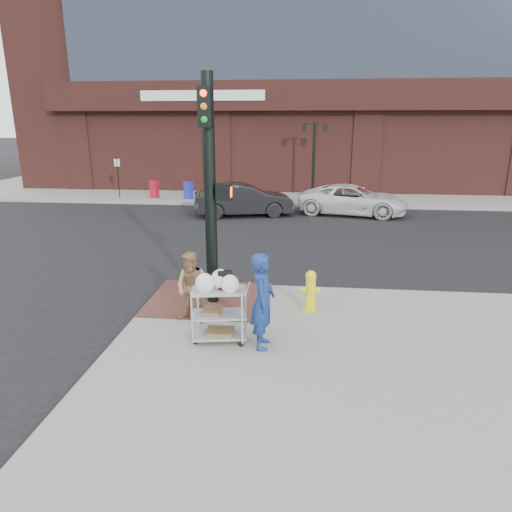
# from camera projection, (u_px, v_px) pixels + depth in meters

# --- Properties ---
(ground) EXTENTS (220.00, 220.00, 0.00)m
(ground) POSITION_uv_depth(u_px,v_px,m) (229.00, 322.00, 9.85)
(ground) COLOR black
(ground) RESTS_ON ground
(sidewalk_far) EXTENTS (65.00, 36.00, 0.15)m
(sidewalk_far) POSITION_uv_depth(u_px,v_px,m) (433.00, 171.00, 39.09)
(sidewalk_far) COLOR gray
(sidewalk_far) RESTS_ON ground
(brick_curb_ramp) EXTENTS (2.80, 2.40, 0.01)m
(brick_curb_ramp) POSITION_uv_depth(u_px,v_px,m) (210.00, 299.00, 10.73)
(brick_curb_ramp) COLOR brown
(brick_curb_ramp) RESTS_ON sidewalk_near
(lamp_post) EXTENTS (1.32, 0.22, 4.00)m
(lamp_post) POSITION_uv_depth(u_px,v_px,m) (314.00, 152.00, 24.17)
(lamp_post) COLOR black
(lamp_post) RESTS_ON sidewalk_far
(parking_sign) EXTENTS (0.05, 0.05, 2.20)m
(parking_sign) POSITION_uv_depth(u_px,v_px,m) (118.00, 178.00, 24.66)
(parking_sign) COLOR black
(parking_sign) RESTS_ON sidewalk_far
(traffic_signal_pole) EXTENTS (0.61, 0.51, 5.00)m
(traffic_signal_pole) POSITION_uv_depth(u_px,v_px,m) (211.00, 186.00, 9.83)
(traffic_signal_pole) COLOR black
(traffic_signal_pole) RESTS_ON sidewalk_near
(woman_blue) EXTENTS (0.44, 0.66, 1.80)m
(woman_blue) POSITION_uv_depth(u_px,v_px,m) (263.00, 301.00, 8.24)
(woman_blue) COLOR navy
(woman_blue) RESTS_ON sidewalk_near
(pedestrian_tan) EXTENTS (0.87, 0.77, 1.50)m
(pedestrian_tan) POSITION_uv_depth(u_px,v_px,m) (192.00, 288.00, 9.31)
(pedestrian_tan) COLOR #A1754C
(pedestrian_tan) RESTS_ON sidewalk_near
(sedan_dark) EXTENTS (4.73, 2.62, 1.48)m
(sedan_dark) POSITION_uv_depth(u_px,v_px,m) (244.00, 200.00, 20.79)
(sedan_dark) COLOR black
(sedan_dark) RESTS_ON ground
(minivan_white) EXTENTS (5.31, 3.25, 1.37)m
(minivan_white) POSITION_uv_depth(u_px,v_px,m) (353.00, 200.00, 21.10)
(minivan_white) COLOR silver
(minivan_white) RESTS_ON ground
(utility_cart) EXTENTS (1.07, 0.71, 1.38)m
(utility_cart) POSITION_uv_depth(u_px,v_px,m) (219.00, 310.00, 8.54)
(utility_cart) COLOR #9B9A9F
(utility_cart) RESTS_ON sidewalk_near
(fire_hydrant) EXTENTS (0.43, 0.30, 0.92)m
(fire_hydrant) POSITION_uv_depth(u_px,v_px,m) (310.00, 290.00, 9.98)
(fire_hydrant) COLOR yellow
(fire_hydrant) RESTS_ON sidewalk_near
(newsbox_red) EXTENTS (0.48, 0.45, 0.95)m
(newsbox_red) POSITION_uv_depth(u_px,v_px,m) (154.00, 189.00, 24.83)
(newsbox_red) COLOR maroon
(newsbox_red) RESTS_ON sidewalk_far
(newsbox_blue) EXTENTS (0.48, 0.46, 0.92)m
(newsbox_blue) POSITION_uv_depth(u_px,v_px,m) (188.00, 190.00, 24.48)
(newsbox_blue) COLOR #1C25B8
(newsbox_blue) RESTS_ON sidewalk_far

